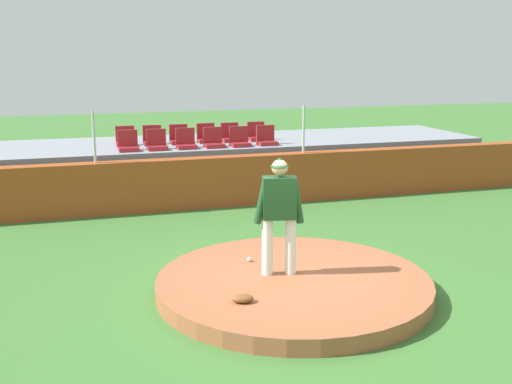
% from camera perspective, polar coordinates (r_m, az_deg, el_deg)
% --- Properties ---
extents(ground_plane, '(60.00, 60.00, 0.00)m').
position_cam_1_polar(ground_plane, '(9.46, 3.49, -9.30)').
color(ground_plane, '#3F7431').
extents(pitchers_mound, '(4.17, 4.17, 0.24)m').
position_cam_1_polar(pitchers_mound, '(9.41, 3.50, -8.62)').
color(pitchers_mound, '#A45C3A').
rests_on(pitchers_mound, ground_plane).
extents(pitcher, '(0.77, 0.37, 1.82)m').
position_cam_1_polar(pitcher, '(9.18, 2.19, -1.46)').
color(pitcher, white).
rests_on(pitcher, pitchers_mound).
extents(baseball, '(0.07, 0.07, 0.07)m').
position_cam_1_polar(baseball, '(10.01, -0.65, -6.30)').
color(baseball, white).
rests_on(baseball, pitchers_mound).
extents(fielding_glove, '(0.33, 0.25, 0.11)m').
position_cam_1_polar(fielding_glove, '(8.44, -1.25, -9.90)').
color(fielding_glove, brown).
rests_on(fielding_glove, pitchers_mound).
extents(brick_barrier, '(17.58, 0.40, 1.19)m').
position_cam_1_polar(brick_barrier, '(14.44, -4.19, 0.93)').
color(brick_barrier, '#A0451F').
rests_on(brick_barrier, ground_plane).
extents(fence_post_left, '(0.06, 0.06, 1.15)m').
position_cam_1_polar(fence_post_left, '(13.91, -14.88, 4.98)').
color(fence_post_left, silver).
rests_on(fence_post_left, brick_barrier).
extents(fence_post_right, '(0.06, 0.06, 1.15)m').
position_cam_1_polar(fence_post_right, '(14.91, 4.46, 5.87)').
color(fence_post_right, silver).
rests_on(fence_post_right, brick_barrier).
extents(bleacher_platform, '(15.98, 3.31, 1.23)m').
position_cam_1_polar(bleacher_platform, '(16.73, -6.01, 2.61)').
color(bleacher_platform, gray).
rests_on(bleacher_platform, ground_plane).
extents(stadium_chair_0, '(0.48, 0.44, 0.50)m').
position_cam_1_polar(stadium_chair_0, '(15.29, -11.84, 4.37)').
color(stadium_chair_0, maroon).
rests_on(stadium_chair_0, bleacher_platform).
extents(stadium_chair_1, '(0.48, 0.44, 0.50)m').
position_cam_1_polar(stadium_chair_1, '(15.35, -9.23, 4.51)').
color(stadium_chair_1, maroon).
rests_on(stadium_chair_1, bleacher_platform).
extents(stadium_chair_2, '(0.48, 0.44, 0.50)m').
position_cam_1_polar(stadium_chair_2, '(15.47, -6.56, 4.66)').
color(stadium_chair_2, maroon).
rests_on(stadium_chair_2, bleacher_platform).
extents(stadium_chair_3, '(0.48, 0.44, 0.50)m').
position_cam_1_polar(stadium_chair_3, '(15.60, -3.98, 4.77)').
color(stadium_chair_3, maroon).
rests_on(stadium_chair_3, bleacher_platform).
extents(stadium_chair_4, '(0.48, 0.44, 0.50)m').
position_cam_1_polar(stadium_chair_4, '(15.73, -1.54, 4.87)').
color(stadium_chair_4, maroon).
rests_on(stadium_chair_4, bleacher_platform).
extents(stadium_chair_5, '(0.48, 0.44, 0.50)m').
position_cam_1_polar(stadium_chair_5, '(15.98, 0.98, 5.00)').
color(stadium_chair_5, maroon).
rests_on(stadium_chair_5, bleacher_platform).
extents(stadium_chair_6, '(0.48, 0.44, 0.50)m').
position_cam_1_polar(stadium_chair_6, '(16.17, -12.08, 4.81)').
color(stadium_chair_6, maroon).
rests_on(stadium_chair_6, bleacher_platform).
extents(stadium_chair_7, '(0.48, 0.44, 0.50)m').
position_cam_1_polar(stadium_chair_7, '(16.21, -9.62, 4.93)').
color(stadium_chair_7, maroon).
rests_on(stadium_chair_7, bleacher_platform).
extents(stadium_chair_8, '(0.48, 0.44, 0.50)m').
position_cam_1_polar(stadium_chair_8, '(16.30, -7.19, 5.05)').
color(stadium_chair_8, maroon).
rests_on(stadium_chair_8, bleacher_platform).
extents(stadium_chair_9, '(0.48, 0.44, 0.50)m').
position_cam_1_polar(stadium_chair_9, '(16.49, -4.65, 5.20)').
color(stadium_chair_9, maroon).
rests_on(stadium_chair_9, bleacher_platform).
extents(stadium_chair_10, '(0.48, 0.44, 0.50)m').
position_cam_1_polar(stadium_chair_10, '(16.60, -2.40, 5.28)').
color(stadium_chair_10, maroon).
rests_on(stadium_chair_10, bleacher_platform).
extents(stadium_chair_11, '(0.48, 0.44, 0.50)m').
position_cam_1_polar(stadium_chair_11, '(16.80, 0.07, 5.38)').
color(stadium_chair_11, maroon).
rests_on(stadium_chair_11, bleacher_platform).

